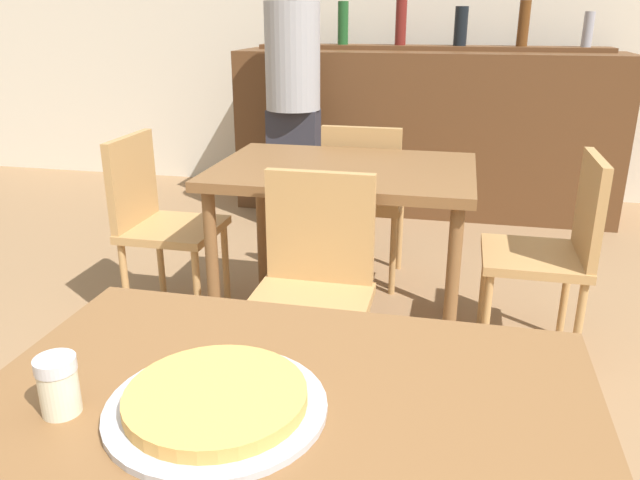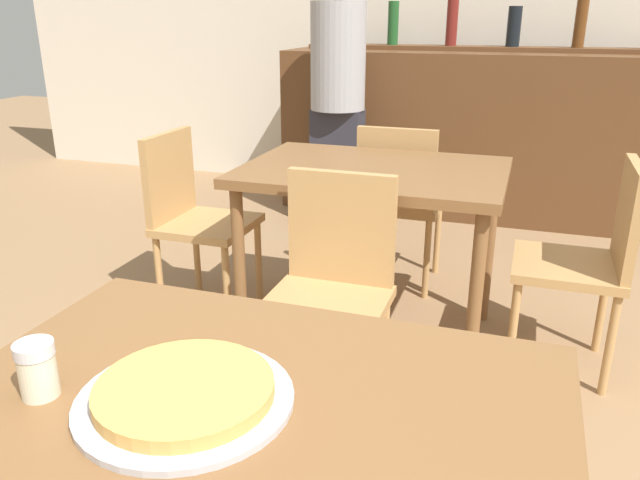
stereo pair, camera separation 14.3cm
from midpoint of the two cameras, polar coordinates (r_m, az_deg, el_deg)
The scene contains 12 objects.
wall_back at distance 4.92m, azimuth 9.56°, elevation 20.46°, with size 8.00×0.05×2.80m.
dining_table_near at distance 1.05m, azimuth -8.46°, elevation -20.18°, with size 1.02×0.81×0.75m.
dining_table_far at distance 2.56m, azimuth 0.57°, elevation 4.78°, with size 1.05×0.75×0.76m.
bar_counter at distance 4.49m, azimuth 8.52°, elevation 9.66°, with size 2.60×0.56×1.10m.
bar_back_shelf at distance 4.56m, azimuth 8.46°, elevation 17.74°, with size 2.39×0.24×0.35m.
chair_far_side_front at distance 2.12m, azimuth -2.57°, elevation -3.72°, with size 0.40×0.40×0.84m.
chair_far_side_back at distance 3.13m, azimuth 2.68°, elevation 4.23°, with size 0.40×0.40×0.84m.
chair_far_side_left at distance 2.91m, azimuth -16.07°, elevation 2.18°, with size 0.40×0.40×0.84m.
chair_far_side_right at distance 2.59m, azimuth 19.30°, elevation -0.37°, with size 0.40×0.40×0.84m.
pizza_tray at distance 1.04m, azimuth -13.52°, elevation -14.27°, with size 0.35×0.35×0.04m.
cheese_shaker at distance 1.10m, azimuth -26.40°, elevation -11.90°, with size 0.06×0.06×0.10m.
person_standing at distance 4.01m, azimuth -3.53°, elevation 13.23°, with size 0.34×0.34×1.61m.
Camera 1 is at (0.25, -0.76, 1.34)m, focal length 35.00 mm.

